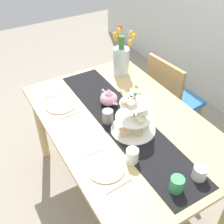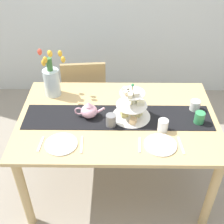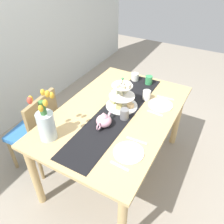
% 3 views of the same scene
% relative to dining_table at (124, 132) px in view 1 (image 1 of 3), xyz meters
% --- Properties ---
extents(ground_plane, '(8.00, 8.00, 0.00)m').
position_rel_dining_table_xyz_m(ground_plane, '(0.00, 0.00, -0.67)').
color(ground_plane, gray).
extents(dining_table, '(1.55, 1.01, 0.78)m').
position_rel_dining_table_xyz_m(dining_table, '(0.00, 0.00, 0.00)').
color(dining_table, tan).
rests_on(dining_table, ground_plane).
extents(chair_left, '(0.46, 0.46, 0.91)m').
position_rel_dining_table_xyz_m(chair_left, '(-0.33, 0.73, -0.17)').
color(chair_left, '#9C8254').
rests_on(chair_left, ground_plane).
extents(table_runner, '(1.46, 0.31, 0.00)m').
position_rel_dining_table_xyz_m(table_runner, '(0.00, -0.01, 0.11)').
color(table_runner, black).
rests_on(table_runner, dining_table).
extents(tiered_cake_stand, '(0.30, 0.30, 0.30)m').
position_rel_dining_table_xyz_m(tiered_cake_stand, '(0.11, 0.00, 0.21)').
color(tiered_cake_stand, beige).
rests_on(tiered_cake_stand, table_runner).
extents(teapot, '(0.24, 0.13, 0.14)m').
position_rel_dining_table_xyz_m(teapot, '(-0.22, 0.00, 0.17)').
color(teapot, '#E5A8BC').
rests_on(teapot, table_runner).
extents(tulip_vase, '(0.22, 0.19, 0.44)m').
position_rel_dining_table_xyz_m(tulip_vase, '(-0.56, 0.31, 0.26)').
color(tulip_vase, silver).
rests_on(tulip_vase, dining_table).
extents(cream_jug, '(0.08, 0.08, 0.08)m').
position_rel_dining_table_xyz_m(cream_jug, '(0.62, 0.10, 0.15)').
color(cream_jug, white).
rests_on(cream_jug, dining_table).
extents(dinner_plate_left, '(0.23, 0.23, 0.01)m').
position_rel_dining_table_xyz_m(dinner_plate_left, '(-0.40, -0.32, 0.11)').
color(dinner_plate_left, white).
rests_on(dinner_plate_left, dining_table).
extents(fork_left, '(0.03, 0.15, 0.01)m').
position_rel_dining_table_xyz_m(fork_left, '(-0.54, -0.32, 0.11)').
color(fork_left, silver).
rests_on(fork_left, dining_table).
extents(knife_left, '(0.02, 0.17, 0.01)m').
position_rel_dining_table_xyz_m(knife_left, '(-0.25, -0.32, 0.11)').
color(knife_left, silver).
rests_on(knife_left, dining_table).
extents(dinner_plate_right, '(0.23, 0.23, 0.01)m').
position_rel_dining_table_xyz_m(dinner_plate_right, '(0.30, -0.32, 0.11)').
color(dinner_plate_right, white).
rests_on(dinner_plate_right, dining_table).
extents(fork_right, '(0.03, 0.15, 0.01)m').
position_rel_dining_table_xyz_m(fork_right, '(0.15, -0.32, 0.11)').
color(fork_right, silver).
rests_on(fork_right, dining_table).
extents(knife_right, '(0.03, 0.17, 0.01)m').
position_rel_dining_table_xyz_m(knife_right, '(0.44, -0.32, 0.11)').
color(knife_right, silver).
rests_on(knife_right, dining_table).
extents(mug_grey, '(0.08, 0.08, 0.09)m').
position_rel_dining_table_xyz_m(mug_grey, '(-0.05, -0.11, 0.16)').
color(mug_grey, slate).
rests_on(mug_grey, table_runner).
extents(mug_white_text, '(0.08, 0.08, 0.09)m').
position_rel_dining_table_xyz_m(mug_white_text, '(0.33, -0.16, 0.15)').
color(mug_white_text, white).
rests_on(mug_white_text, dining_table).
extents(mug_orange, '(0.08, 0.08, 0.09)m').
position_rel_dining_table_xyz_m(mug_orange, '(0.62, -0.06, 0.15)').
color(mug_orange, '#389356').
rests_on(mug_orange, dining_table).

